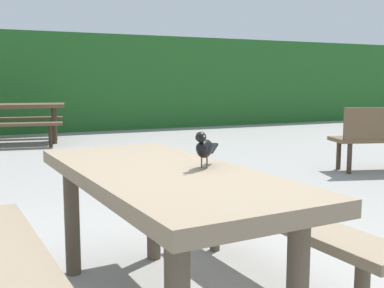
{
  "coord_description": "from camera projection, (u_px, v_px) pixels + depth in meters",
  "views": [
    {
      "loc": [
        -0.77,
        -2.17,
        1.16
      ],
      "look_at": [
        0.24,
        0.05,
        0.84
      ],
      "focal_mm": 44.61,
      "sensor_mm": 36.0,
      "label": 1
    }
  ],
  "objects": [
    {
      "name": "hedge_wall",
      "position": [
        9.0,
        83.0,
        11.02
      ],
      "size": [
        28.0,
        1.73,
        2.25
      ],
      "primitive_type": "cube",
      "color": "#235B23",
      "rests_on": "ground"
    },
    {
      "name": "picnic_table_foreground",
      "position": [
        161.0,
        205.0,
        2.34
      ],
      "size": [
        1.79,
        1.85,
        0.74
      ],
      "color": "#84725B",
      "rests_on": "ground"
    },
    {
      "name": "bird_grackle",
      "position": [
        204.0,
        147.0,
        2.31
      ],
      "size": [
        0.22,
        0.22,
        0.18
      ],
      "color": "black",
      "rests_on": "picnic_table_foreground"
    },
    {
      "name": "picnic_table_mid_left",
      "position": [
        15.0,
        114.0,
        8.92
      ],
      "size": [
        1.96,
        1.94,
        0.74
      ],
      "color": "brown",
      "rests_on": "ground"
    }
  ]
}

